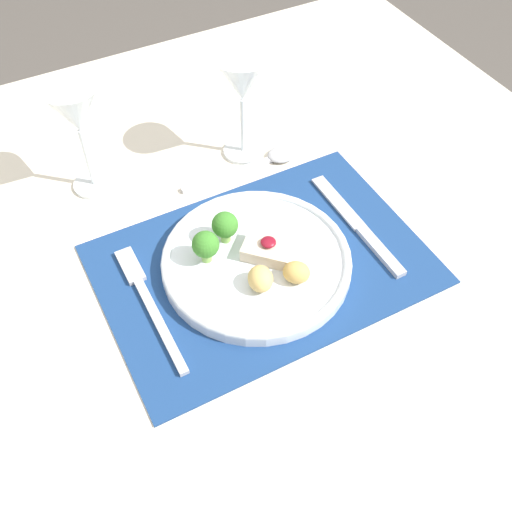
{
  "coord_description": "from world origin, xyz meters",
  "views": [
    {
      "loc": [
        -0.25,
        -0.46,
        1.4
      ],
      "look_at": [
        -0.01,
        0.0,
        0.78
      ],
      "focal_mm": 42.0,
      "sensor_mm": 36.0,
      "label": 1
    }
  ],
  "objects_px": {
    "fork": "(147,298)",
    "wine_glass_far": "(75,114)",
    "spoon": "(266,160)",
    "dinner_plate": "(255,259)",
    "wine_glass_near": "(242,83)",
    "knife": "(362,230)"
  },
  "relations": [
    {
      "from": "knife",
      "to": "spoon",
      "type": "relative_size",
      "value": 1.09
    },
    {
      "from": "spoon",
      "to": "wine_glass_near",
      "type": "xyz_separation_m",
      "value": [
        -0.02,
        0.04,
        0.13
      ]
    },
    {
      "from": "spoon",
      "to": "wine_glass_far",
      "type": "distance_m",
      "value": 0.3
    },
    {
      "from": "fork",
      "to": "knife",
      "type": "height_order",
      "value": "knife"
    },
    {
      "from": "dinner_plate",
      "to": "fork",
      "type": "relative_size",
      "value": 1.19
    },
    {
      "from": "spoon",
      "to": "wine_glass_far",
      "type": "xyz_separation_m",
      "value": [
        -0.26,
        0.08,
        0.13
      ]
    },
    {
      "from": "dinner_plate",
      "to": "knife",
      "type": "height_order",
      "value": "dinner_plate"
    },
    {
      "from": "fork",
      "to": "wine_glass_near",
      "type": "xyz_separation_m",
      "value": [
        0.25,
        0.21,
        0.13
      ]
    },
    {
      "from": "wine_glass_near",
      "to": "wine_glass_far",
      "type": "distance_m",
      "value": 0.24
    },
    {
      "from": "dinner_plate",
      "to": "wine_glass_far",
      "type": "height_order",
      "value": "wine_glass_far"
    },
    {
      "from": "knife",
      "to": "dinner_plate",
      "type": "bearing_deg",
      "value": 177.09
    },
    {
      "from": "wine_glass_near",
      "to": "dinner_plate",
      "type": "bearing_deg",
      "value": -113.27
    },
    {
      "from": "knife",
      "to": "spoon",
      "type": "distance_m",
      "value": 0.21
    },
    {
      "from": "knife",
      "to": "wine_glass_near",
      "type": "height_order",
      "value": "wine_glass_near"
    },
    {
      "from": "spoon",
      "to": "wine_glass_near",
      "type": "height_order",
      "value": "wine_glass_near"
    },
    {
      "from": "dinner_plate",
      "to": "knife",
      "type": "bearing_deg",
      "value": -5.68
    },
    {
      "from": "dinner_plate",
      "to": "fork",
      "type": "bearing_deg",
      "value": 174.17
    },
    {
      "from": "fork",
      "to": "spoon",
      "type": "relative_size",
      "value": 1.09
    },
    {
      "from": "fork",
      "to": "wine_glass_far",
      "type": "distance_m",
      "value": 0.28
    },
    {
      "from": "spoon",
      "to": "dinner_plate",
      "type": "bearing_deg",
      "value": -125.77
    },
    {
      "from": "wine_glass_near",
      "to": "spoon",
      "type": "bearing_deg",
      "value": -62.7
    },
    {
      "from": "dinner_plate",
      "to": "wine_glass_far",
      "type": "distance_m",
      "value": 0.32
    }
  ]
}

